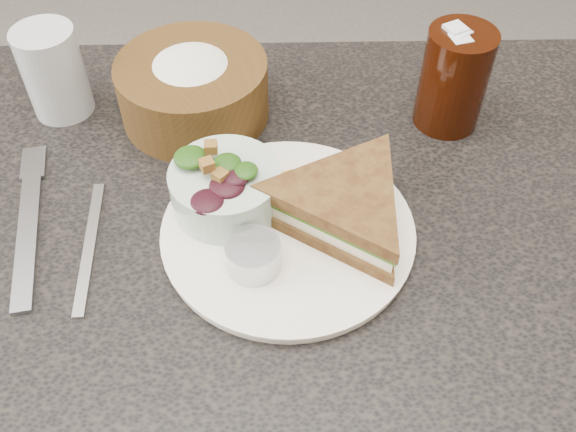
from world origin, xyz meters
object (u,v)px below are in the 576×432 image
(dinner_plate, at_px, (288,232))
(sandwich, at_px, (344,205))
(salad_bowl, at_px, (225,183))
(dressing_ramekin, at_px, (253,256))
(water_glass, at_px, (54,72))
(bread_basket, at_px, (192,81))
(cola_glass, at_px, (455,75))
(dining_table, at_px, (246,401))

(dinner_plate, distance_m, sandwich, 0.06)
(sandwich, relative_size, salad_bowl, 1.63)
(dinner_plate, relative_size, dressing_ramekin, 4.82)
(water_glass, bearing_deg, dinner_plate, -37.65)
(dinner_plate, relative_size, water_glass, 2.34)
(dressing_ramekin, bearing_deg, bread_basket, 106.99)
(dinner_plate, relative_size, cola_glass, 1.92)
(dressing_ramekin, height_order, water_glass, water_glass)
(dressing_ramekin, distance_m, bread_basket, 0.25)
(salad_bowl, distance_m, dressing_ramekin, 0.09)
(dressing_ramekin, distance_m, cola_glass, 0.32)
(dressing_ramekin, bearing_deg, water_glass, 132.78)
(dressing_ramekin, xyz_separation_m, bread_basket, (-0.07, 0.24, 0.02))
(dinner_plate, height_order, bread_basket, bread_basket)
(dinner_plate, bearing_deg, bread_basket, 118.98)
(salad_bowl, bearing_deg, cola_glass, 29.29)
(dinner_plate, xyz_separation_m, dressing_ramekin, (-0.03, -0.05, 0.02))
(sandwich, distance_m, bread_basket, 0.25)
(sandwich, bearing_deg, dining_table, -140.30)
(cola_glass, bearing_deg, dressing_ramekin, -135.37)
(sandwich, distance_m, cola_glass, 0.22)
(dining_table, height_order, cola_glass, cola_glass)
(bread_basket, bearing_deg, dinner_plate, -61.02)
(bread_basket, distance_m, water_glass, 0.16)
(dinner_plate, height_order, dressing_ramekin, dressing_ramekin)
(dinner_plate, xyz_separation_m, salad_bowl, (-0.06, 0.03, 0.04))
(salad_bowl, bearing_deg, water_glass, 139.91)
(dinner_plate, distance_m, bread_basket, 0.23)
(bread_basket, bearing_deg, dining_table, -76.89)
(dining_table, distance_m, sandwich, 0.43)
(sandwich, xyz_separation_m, dressing_ramekin, (-0.09, -0.05, -0.01))
(dressing_ramekin, xyz_separation_m, water_glass, (-0.24, 0.26, 0.03))
(dining_table, relative_size, dinner_plate, 3.92)
(cola_glass, bearing_deg, dinner_plate, -137.45)
(sandwich, bearing_deg, dressing_ramekin, -115.14)
(bread_basket, height_order, cola_glass, cola_glass)
(dinner_plate, relative_size, bread_basket, 1.44)
(dressing_ramekin, distance_m, water_glass, 0.35)
(dressing_ramekin, bearing_deg, dinner_plate, 54.07)
(bread_basket, xyz_separation_m, water_glass, (-0.16, 0.01, 0.00))
(dining_table, bearing_deg, dinner_plate, 4.51)
(dinner_plate, distance_m, cola_glass, 0.27)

